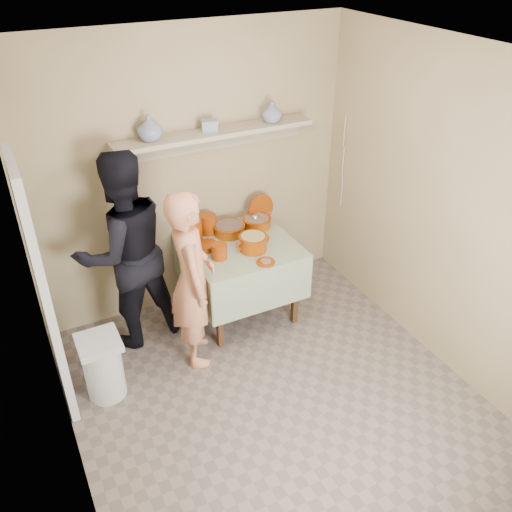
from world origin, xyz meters
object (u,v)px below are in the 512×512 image
person_helper (124,251)px  trash_bin (103,367)px  cazuela_rice (253,242)px  person_cook (192,280)px  serving_table (240,255)px

person_helper → trash_bin: size_ratio=3.18×
cazuela_rice → trash_bin: (-1.49, -0.35, -0.56)m
person_cook → person_helper: size_ratio=0.88×
person_cook → trash_bin: person_cook is taller
person_helper → trash_bin: person_helper is taller
cazuela_rice → serving_table: bearing=112.2°
person_helper → trash_bin: (-0.42, -0.62, -0.61)m
person_cook → cazuela_rice: bearing=-57.3°
person_cook → trash_bin: 0.97m
person_helper → person_cook: bearing=118.9°
serving_table → cazuela_rice: cazuela_rice is taller
person_cook → cazuela_rice: person_cook is taller
person_helper → trash_bin: 0.96m
serving_table → cazuela_rice: (0.06, -0.15, 0.20)m
serving_table → cazuela_rice: 0.26m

